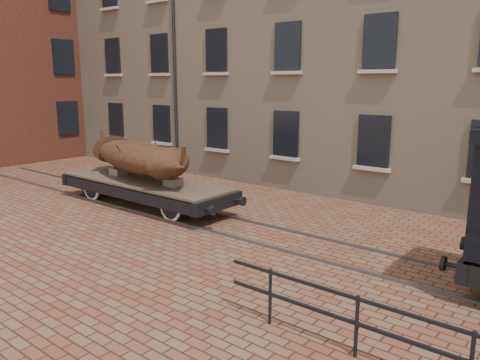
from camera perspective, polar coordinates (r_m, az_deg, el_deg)
The scene contains 4 objects.
ground at distance 12.99m, azimuth 2.55°, elevation -6.63°, with size 90.00×90.00×0.00m, color brown.
rail_track at distance 12.98m, azimuth 2.56°, elevation -6.51°, with size 30.00×1.52×0.06m.
flatcar_wagon at distance 16.07m, azimuth -11.57°, elevation -0.63°, with size 7.51×2.04×1.13m.
iron_boat at distance 16.12m, azimuth -12.36°, elevation 2.79°, with size 5.93×2.69×1.45m.
Camera 1 is at (7.29, -9.93, 4.13)m, focal length 35.00 mm.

